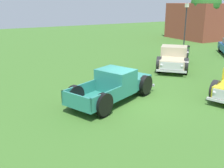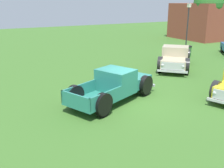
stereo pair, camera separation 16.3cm
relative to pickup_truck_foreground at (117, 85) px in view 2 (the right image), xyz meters
The scene contains 7 objects.
ground_plane 1.13m from the pickup_truck_foreground, 45.34° to the left, with size 80.00×80.00×0.00m, color #3D6B28.
pickup_truck_foreground is the anchor object (origin of this frame).
pickup_truck_behind_right 7.69m from the pickup_truck_foreground, 117.43° to the left, with size 5.19×5.11×1.65m.
lamp_post_near 16.14m from the pickup_truck_foreground, 124.93° to the left, with size 0.36×0.36×4.58m.
trash_can 12.66m from the pickup_truck_foreground, 120.70° to the left, with size 0.59×0.59×0.95m.
oak_tree_west 23.54m from the pickup_truck_foreground, 122.95° to the left, with size 3.53×3.53×6.26m.
brick_pavilion 24.83m from the pickup_truck_foreground, 125.71° to the left, with size 6.89×4.66×4.44m.
Camera 2 is at (10.52, -6.77, 4.83)m, focal length 42.60 mm.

